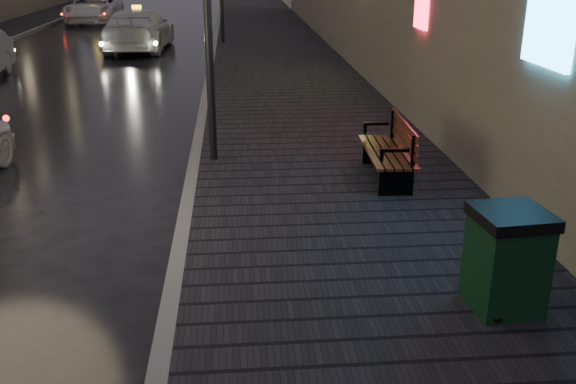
% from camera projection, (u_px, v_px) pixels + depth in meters
% --- Properties ---
extents(sidewalk, '(4.60, 58.00, 0.15)m').
position_uv_depth(sidewalk, '(274.00, 47.00, 25.83)').
color(sidewalk, black).
rests_on(sidewalk, ground).
extents(curb, '(0.20, 58.00, 0.15)m').
position_uv_depth(curb, '(214.00, 48.00, 25.64)').
color(curb, slate).
rests_on(curb, ground).
extents(bench, '(0.74, 1.94, 0.98)m').
position_uv_depth(bench, '(392.00, 150.00, 10.49)').
color(bench, black).
rests_on(bench, sidewalk).
extents(trash_bin, '(0.78, 0.78, 1.09)m').
position_uv_depth(trash_bin, '(507.00, 259.00, 6.61)').
color(trash_bin, black).
rests_on(trash_bin, sidewalk).
extents(taxi_mid, '(2.51, 5.58, 1.59)m').
position_uv_depth(taxi_mid, '(138.00, 30.00, 25.25)').
color(taxi_mid, silver).
rests_on(taxi_mid, ground).
extents(taxi_far, '(2.66, 5.61, 1.55)m').
position_uv_depth(taxi_far, '(94.00, 8.00, 35.23)').
color(taxi_far, white).
rests_on(taxi_far, ground).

